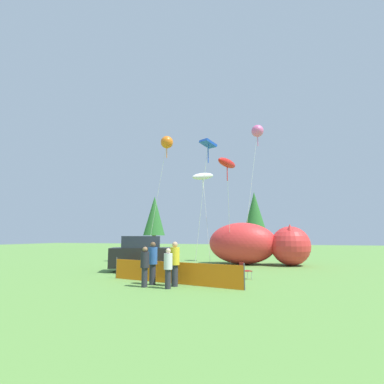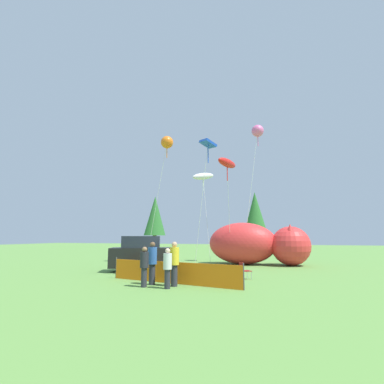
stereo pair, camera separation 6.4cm
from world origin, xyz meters
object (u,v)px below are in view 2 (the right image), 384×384
at_px(spectator_in_red_shirt, 168,266).
at_px(kite_red_lizard, 227,163).
at_px(spectator_in_white_shirt, 152,261).
at_px(inflatable_cat, 255,245).
at_px(kite_white_ghost, 203,176).
at_px(spectator_in_black_shirt, 174,262).
at_px(kite_pink_octopus, 258,131).
at_px(kite_blue_box, 208,146).
at_px(spectator_in_blue_shirt, 144,265).
at_px(folding_chair, 244,269).
at_px(parked_car, 144,254).
at_px(kite_orange_flower, 167,143).

xyz_separation_m(spectator_in_red_shirt, kite_red_lizard, (0.89, 9.10, 6.43)).
bearing_deg(spectator_in_white_shirt, kite_red_lizard, 77.05).
relative_size(inflatable_cat, kite_white_ghost, 0.94).
distance_m(spectator_in_black_shirt, kite_pink_octopus, 15.55).
bearing_deg(kite_blue_box, kite_pink_octopus, 64.15).
distance_m(spectator_in_blue_shirt, kite_red_lizard, 11.25).
bearing_deg(inflatable_cat, folding_chair, -87.83).
bearing_deg(kite_white_ghost, spectator_in_white_shirt, -85.02).
xyz_separation_m(inflatable_cat, kite_blue_box, (-2.44, -4.78, 6.53)).
height_order(spectator_in_blue_shirt, kite_white_ghost, kite_white_ghost).
distance_m(spectator_in_blue_shirt, kite_white_ghost, 15.23).
relative_size(parked_car, inflatable_cat, 0.59).
bearing_deg(kite_red_lizard, kite_pink_octopus, 59.83).
bearing_deg(spectator_in_white_shirt, kite_blue_box, 79.62).
bearing_deg(folding_chair, inflatable_cat, 54.35).
relative_size(spectator_in_black_shirt, kite_red_lizard, 0.25).
bearing_deg(kite_pink_octopus, spectator_in_white_shirt, -108.33).
bearing_deg(kite_orange_flower, inflatable_cat, 11.89).
distance_m(inflatable_cat, kite_white_ghost, 7.92).
height_order(kite_white_ghost, kite_blue_box, kite_blue_box).
relative_size(parked_car, spectator_in_red_shirt, 2.71).
height_order(folding_chair, kite_white_ghost, kite_white_ghost).
bearing_deg(parked_car, kite_white_ghost, 58.72).
relative_size(spectator_in_black_shirt, spectator_in_white_shirt, 1.01).
bearing_deg(spectator_in_blue_shirt, folding_chair, 43.83).
height_order(kite_pink_octopus, kite_red_lizard, kite_pink_octopus).
bearing_deg(kite_orange_flower, spectator_in_black_shirt, -65.74).
bearing_deg(kite_pink_octopus, inflatable_cat, -110.09).
bearing_deg(kite_red_lizard, kite_blue_box, -109.14).
distance_m(parked_car, kite_pink_octopus, 13.75).
height_order(parked_car, spectator_in_blue_shirt, parked_car).
xyz_separation_m(spectator_in_white_shirt, kite_orange_flower, (-3.17, 9.34, 8.62)).
bearing_deg(kite_white_ghost, parked_car, -99.43).
bearing_deg(spectator_in_blue_shirt, kite_red_lizard, 77.65).
height_order(inflatable_cat, kite_white_ghost, kite_white_ghost).
height_order(inflatable_cat, kite_blue_box, kite_blue_box).
bearing_deg(kite_orange_flower, spectator_in_white_shirt, -71.24).
height_order(spectator_in_white_shirt, kite_white_ghost, kite_white_ghost).
relative_size(spectator_in_blue_shirt, kite_pink_octopus, 0.15).
distance_m(parked_car, spectator_in_red_shirt, 6.27).
height_order(spectator_in_black_shirt, spectator_in_white_shirt, spectator_in_black_shirt).
xyz_separation_m(spectator_in_blue_shirt, spectator_in_red_shirt, (1.09, -0.07, -0.03)).
bearing_deg(folding_chair, spectator_in_blue_shirt, -172.81).
bearing_deg(folding_chair, parked_car, 129.87).
height_order(inflatable_cat, kite_pink_octopus, kite_pink_octopus).
distance_m(folding_chair, inflatable_cat, 7.92).
xyz_separation_m(spectator_in_red_shirt, kite_orange_flower, (-4.20, 10.08, 8.75)).
bearing_deg(spectator_in_red_shirt, inflatable_cat, 77.74).
relative_size(parked_car, spectator_in_blue_shirt, 2.64).
height_order(spectator_in_red_shirt, kite_white_ghost, kite_white_ghost).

